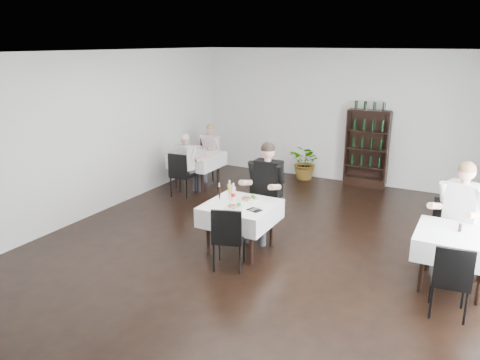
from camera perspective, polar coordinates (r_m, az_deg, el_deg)
name	(u,v)px	position (r m, az deg, el deg)	size (l,w,h in m)	color
room_shell	(259,160)	(6.79, 2.32, 2.51)	(9.00, 9.00, 9.00)	black
wine_shelf	(367,149)	(10.76, 15.20, 3.62)	(0.90, 0.28, 1.75)	black
main_table	(241,213)	(7.18, 0.07, -4.03)	(1.03, 1.03, 0.77)	black
left_table	(197,160)	(10.41, -5.25, 2.44)	(0.98, 0.98, 0.77)	black
right_table	(455,244)	(6.75, 24.75, -7.05)	(0.98, 0.98, 0.77)	black
potted_tree	(306,162)	(11.11, 8.05, 2.15)	(0.74, 0.65, 0.83)	#2E5D20
main_chair_far	(259,206)	(7.78, 2.38, -3.25)	(0.46, 0.46, 0.90)	black
main_chair_near	(228,235)	(6.62, -1.46, -6.68)	(0.54, 0.54, 0.94)	black
left_chair_far	(208,156)	(11.03, -3.91, 2.88)	(0.53, 0.53, 0.96)	black
left_chair_near	(181,172)	(9.79, -7.23, 0.97)	(0.46, 0.46, 0.94)	black
right_chair_far	(447,227)	(7.45, 23.96, -5.30)	(0.47, 0.47, 0.97)	black
right_chair_near	(451,276)	(6.05, 24.35, -10.66)	(0.47, 0.48, 0.93)	black
diner_main	(265,184)	(7.58, 3.11, -0.45)	(0.61, 0.60, 1.61)	#3A3A41
diner_left_far	(209,148)	(10.92, -3.78, 3.92)	(0.53, 0.56, 1.32)	#3A3A41
diner_left_near	(188,159)	(9.91, -6.35, 2.56)	(0.55, 0.58, 1.32)	#3A3A41
diner_right_far	(459,210)	(7.11, 25.17, -3.28)	(0.69, 0.73, 1.60)	#3A3A41
plate_far	(249,199)	(7.28, 1.12, -2.34)	(0.30, 0.30, 0.09)	white
plate_near	(235,207)	(6.96, -0.66, -3.26)	(0.29, 0.29, 0.08)	white
pilsner_dark	(219,194)	(7.20, -2.53, -1.70)	(0.07, 0.07, 0.30)	black
pilsner_lager	(230,192)	(7.23, -1.27, -1.50)	(0.08, 0.08, 0.33)	gold
coke_bottle	(233,194)	(7.24, -0.82, -1.67)	(0.07, 0.07, 0.28)	silver
napkin_cutlery	(255,210)	(6.86, 1.79, -3.65)	(0.23, 0.22, 0.02)	black
pepper_mill	(460,228)	(6.74, 25.25, -5.27)	(0.04, 0.04, 0.11)	black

